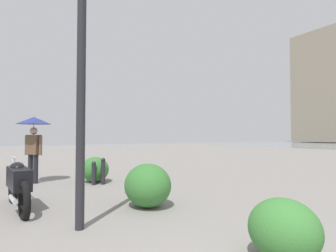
# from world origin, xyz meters

# --- Properties ---
(lamppost) EXTENTS (0.98, 0.28, 4.41)m
(lamppost) POSITION_xyz_m (3.52, 0.73, 2.90)
(lamppost) COLOR #232328
(lamppost) RESTS_ON ground
(motorcycle) EXTENTS (2.17, 0.42, 1.06)m
(motorcycle) POSITION_xyz_m (5.33, 1.51, 0.50)
(motorcycle) COLOR black
(motorcycle) RESTS_ON ground
(pedestrian) EXTENTS (1.00, 1.00, 2.03)m
(pedestrian) POSITION_xyz_m (8.43, 0.99, 1.60)
(pedestrian) COLOR black
(pedestrian) RESTS_ON ground
(bollard_near) EXTENTS (0.13, 0.13, 0.79)m
(bollard_near) POSITION_xyz_m (7.13, -0.79, 0.41)
(bollard_near) COLOR #232328
(bollard_near) RESTS_ON ground
(bollard_mid) EXTENTS (0.13, 0.13, 0.70)m
(bollard_mid) POSITION_xyz_m (7.16, -0.52, 0.36)
(bollard_mid) COLOR #232328
(bollard_mid) RESTS_ON ground
(shrub_low) EXTENTS (0.92, 0.83, 0.79)m
(shrub_low) POSITION_xyz_m (7.64, -0.70, 0.39)
(shrub_low) COLOR #387533
(shrub_low) RESTS_ON ground
(shrub_round) EXTENTS (1.04, 0.94, 0.88)m
(shrub_round) POSITION_xyz_m (4.15, -0.78, 0.44)
(shrub_round) COLOR #387533
(shrub_round) RESTS_ON ground
(shrub_wide) EXTENTS (0.86, 0.77, 0.73)m
(shrub_wide) POSITION_xyz_m (1.19, -1.06, 0.36)
(shrub_wide) COLOR #387533
(shrub_wide) RESTS_ON ground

